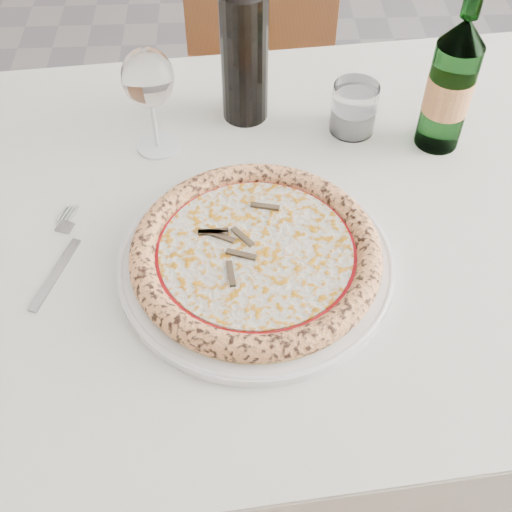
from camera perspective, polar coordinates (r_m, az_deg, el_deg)
The scene contains 10 objects.
floor at distance 1.60m, azimuth 8.50°, elevation -14.16°, with size 5.00×6.00×0.02m, color #5E5E60.
dining_table at distance 0.99m, azimuth -0.28°, elevation 0.20°, with size 1.47×0.95×0.76m.
chair_far at distance 1.66m, azimuth -0.15°, elevation 17.28°, with size 0.46×0.46×0.93m.
plate at distance 0.85m, azimuth -0.00°, elevation -0.49°, with size 0.37×0.37×0.02m.
pizza at distance 0.84m, azimuth -0.00°, elevation 0.29°, with size 0.33×0.33×0.03m.
fork at distance 0.90m, azimuth -17.13°, elevation -0.17°, with size 0.05×0.18×0.00m.
wine_glass at distance 0.97m, azimuth -9.56°, elevation 15.14°, with size 0.08×0.08×0.17m.
tumbler at distance 1.05m, azimuth 8.67°, elevation 12.60°, with size 0.07×0.07×0.08m.
beer_bottle at distance 1.02m, azimuth 16.92°, elevation 14.38°, with size 0.07×0.07×0.27m.
wine_bottle at distance 1.02m, azimuth -1.05°, elevation 18.30°, with size 0.07×0.07×0.30m.
Camera 1 is at (-0.26, -0.69, 1.41)m, focal length 45.00 mm.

